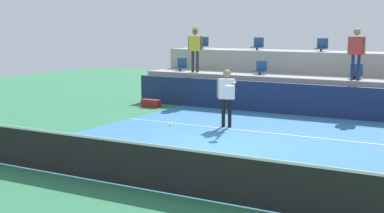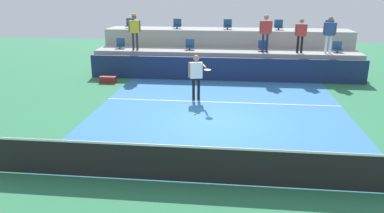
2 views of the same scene
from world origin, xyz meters
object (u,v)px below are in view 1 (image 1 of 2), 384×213
at_px(stadium_chair_lower_right, 356,73).
at_px(tennis_ball, 170,125).
at_px(equipment_bag, 151,103).
at_px(stadium_chair_upper_left, 258,45).
at_px(spectator_with_hat, 195,45).
at_px(stadium_chair_lower_far_left, 181,65).
at_px(tennis_player, 227,92).
at_px(stadium_chair_upper_center, 322,46).
at_px(stadium_chair_upper_far_left, 203,44).
at_px(stadium_chair_lower_left, 261,69).
at_px(spectator_leaning_on_rail, 356,49).

height_order(stadium_chair_lower_right, tennis_ball, stadium_chair_lower_right).
height_order(stadium_chair_lower_right, equipment_bag, stadium_chair_lower_right).
height_order(stadium_chair_upper_left, spectator_with_hat, spectator_with_hat).
bearing_deg(stadium_chair_lower_far_left, tennis_player, -46.41).
bearing_deg(stadium_chair_upper_center, tennis_player, -99.01).
height_order(stadium_chair_upper_center, tennis_ball, stadium_chair_upper_center).
relative_size(stadium_chair_upper_far_left, spectator_with_hat, 0.29).
relative_size(stadium_chair_lower_right, spectator_with_hat, 0.29).
distance_m(tennis_ball, equipment_bag, 7.79).
xyz_separation_m(stadium_chair_upper_far_left, tennis_ball, (4.69, -10.26, -1.60)).
relative_size(stadium_chair_lower_left, tennis_ball, 7.65).
bearing_deg(equipment_bag, stadium_chair_lower_far_left, 90.42).
bearing_deg(spectator_leaning_on_rail, stadium_chair_lower_right, 101.04).
xyz_separation_m(stadium_chair_lower_right, stadium_chair_upper_far_left, (-7.13, 1.80, 0.85)).
bearing_deg(stadium_chair_lower_left, stadium_chair_upper_far_left, 152.92).
bearing_deg(tennis_ball, stadium_chair_lower_left, 97.88).
distance_m(stadium_chair_lower_left, stadium_chair_upper_far_left, 4.04).
xyz_separation_m(stadium_chair_upper_far_left, spectator_with_hat, (0.83, -2.18, 0.03)).
distance_m(stadium_chair_lower_right, stadium_chair_upper_left, 4.93).
xyz_separation_m(spectator_leaning_on_rail, equipment_bag, (-7.25, -1.92, -2.18)).
height_order(spectator_with_hat, equipment_bag, spectator_with_hat).
xyz_separation_m(stadium_chair_lower_right, tennis_ball, (-2.44, -8.46, -0.75)).
height_order(stadium_chair_upper_center, spectator_leaning_on_rail, spectator_leaning_on_rail).
relative_size(stadium_chair_upper_center, spectator_leaning_on_rail, 0.29).
xyz_separation_m(stadium_chair_lower_right, stadium_chair_upper_left, (-4.51, 1.80, 0.85)).
bearing_deg(stadium_chair_upper_far_left, equipment_bag, -90.59).
bearing_deg(equipment_bag, stadium_chair_upper_far_left, 89.41).
xyz_separation_m(stadium_chair_upper_left, tennis_player, (1.71, -6.41, -1.21)).
distance_m(spectator_with_hat, equipment_bag, 3.04).
distance_m(stadium_chair_lower_far_left, stadium_chair_lower_left, 3.58).
relative_size(stadium_chair_lower_far_left, spectator_with_hat, 0.29).
relative_size(tennis_player, tennis_ball, 26.28).
bearing_deg(stadium_chair_lower_left, spectator_leaning_on_rail, -5.95).
distance_m(stadium_chair_upper_left, tennis_ball, 10.59).
bearing_deg(spectator_with_hat, stadium_chair_lower_right, 3.49).
relative_size(stadium_chair_lower_right, stadium_chair_upper_far_left, 1.00).
bearing_deg(spectator_leaning_on_rail, stadium_chair_lower_far_left, 176.98).
bearing_deg(spectator_with_hat, spectator_leaning_on_rail, 0.00).
bearing_deg(spectator_with_hat, stadium_chair_upper_center, 25.80).
xyz_separation_m(stadium_chair_upper_far_left, equipment_bag, (-0.04, -4.10, -2.16)).
xyz_separation_m(stadium_chair_lower_left, stadium_chair_upper_left, (-0.90, 1.80, 0.85)).
relative_size(stadium_chair_upper_left, stadium_chair_upper_center, 1.00).
distance_m(stadium_chair_upper_center, tennis_player, 6.61).
xyz_separation_m(stadium_chair_lower_left, spectator_with_hat, (-2.69, -0.38, 0.88)).
height_order(stadium_chair_lower_far_left, stadium_chair_upper_far_left, stadium_chair_upper_far_left).
relative_size(spectator_with_hat, spectator_leaning_on_rail, 1.00).
relative_size(spectator_with_hat, tennis_ball, 26.17).
bearing_deg(stadium_chair_lower_right, stadium_chair_upper_center, 134.70).
bearing_deg(stadium_chair_upper_center, stadium_chair_upper_far_left, 180.00).
relative_size(spectator_leaning_on_rail, equipment_bag, 2.33).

